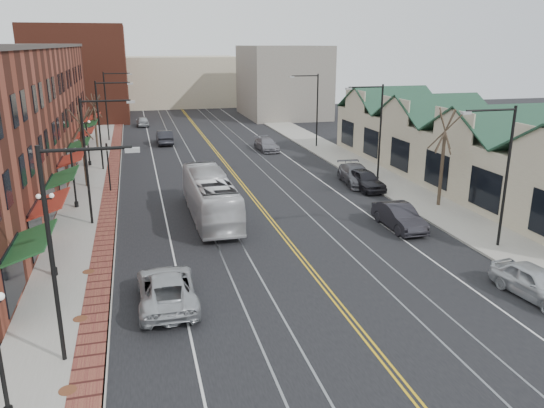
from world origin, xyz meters
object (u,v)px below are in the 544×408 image
parked_car_c (356,175)px  parked_car_a (535,283)px  transit_bus (210,197)px  parked_car_b (399,217)px  parked_car_d (365,180)px  parked_suv (167,289)px

parked_car_c → parked_car_a: bearing=-84.4°
transit_bus → parked_car_b: transit_bus is taller
parked_car_a → parked_car_b: 10.46m
parked_car_b → parked_car_d: bearing=78.5°
parked_suv → parked_car_a: (16.53, -3.62, -0.01)m
transit_bus → parked_suv: (-3.69, -11.78, -0.75)m
parked_car_a → parked_car_c: size_ratio=0.82×
transit_bus → parked_car_c: size_ratio=2.00×
transit_bus → parked_suv: 12.37m
transit_bus → parked_car_a: (12.85, -15.40, -0.76)m
parked_suv → parked_car_d: size_ratio=1.17×
transit_bus → parked_car_b: size_ratio=2.28×
parked_car_d → transit_bus: bearing=-165.7°
transit_bus → parked_suv: transit_bus is taller
parked_car_c → parked_car_d: bearing=-83.7°
transit_bus → parked_car_a: size_ratio=2.45×
transit_bus → parked_car_c: 14.45m
parked_car_a → parked_car_d: size_ratio=0.94×
transit_bus → parked_car_a: transit_bus is taller
parked_car_b → parked_suv: bearing=-156.4°
parked_car_c → transit_bus: bearing=-149.0°
parked_car_b → parked_car_a: bearing=-82.1°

